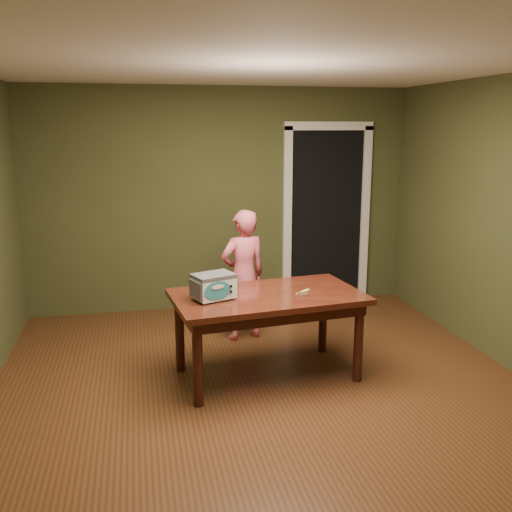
% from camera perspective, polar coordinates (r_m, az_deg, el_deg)
% --- Properties ---
extents(floor, '(5.00, 5.00, 0.00)m').
position_cam_1_polar(floor, '(4.76, 1.33, -13.97)').
color(floor, '#593119').
rests_on(floor, ground).
extents(room_shell, '(4.52, 5.02, 2.61)m').
position_cam_1_polar(room_shell, '(4.27, 1.45, 6.93)').
color(room_shell, '#434725').
rests_on(room_shell, ground).
extents(doorway, '(1.10, 0.66, 2.25)m').
position_cam_1_polar(doorway, '(7.36, 6.28, 4.26)').
color(doorway, black).
rests_on(doorway, ground).
extents(dining_table, '(1.70, 1.09, 0.75)m').
position_cam_1_polar(dining_table, '(4.91, 1.15, -4.92)').
color(dining_table, black).
rests_on(dining_table, floor).
extents(toy_oven, '(0.40, 0.33, 0.21)m').
position_cam_1_polar(toy_oven, '(4.71, -4.25, -2.97)').
color(toy_oven, '#4C4F54').
rests_on(toy_oven, dining_table).
extents(baking_pan, '(0.10, 0.10, 0.02)m').
position_cam_1_polar(baking_pan, '(4.84, 4.71, -3.82)').
color(baking_pan, silver).
rests_on(baking_pan, dining_table).
extents(spatula, '(0.16, 0.13, 0.01)m').
position_cam_1_polar(spatula, '(4.94, 4.70, -3.57)').
color(spatula, '#FFF16E').
rests_on(spatula, dining_table).
extents(child, '(0.56, 0.44, 1.34)m').
position_cam_1_polar(child, '(5.78, -1.28, -1.93)').
color(child, '#E25D6E').
rests_on(child, floor).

